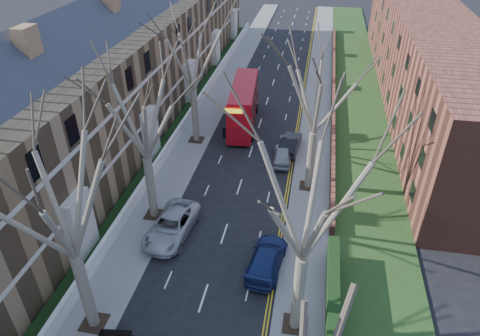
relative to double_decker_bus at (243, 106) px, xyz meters
The scene contains 16 objects.
pavement_left 8.13m from the double_decker_bus, 122.95° to the left, with size 3.00×102.00×0.12m, color slate.
pavement_right 10.37m from the double_decker_bus, 40.48° to the left, with size 3.00×102.00×0.12m, color slate.
terrace_left 12.47m from the double_decker_bus, behind, with size 9.70×78.00×13.60m.
flats_right 22.10m from the double_decker_bus, 28.90° to the left, with size 13.97×54.00×10.00m.
front_wall_left 6.28m from the double_decker_bus, 166.64° to the right, with size 0.30×78.00×1.00m.
grass_verge_right 14.03m from the double_decker_bus, 28.34° to the left, with size 6.00×102.00×0.06m.
tree_left_mid 27.71m from the double_decker_bus, 98.56° to the right, with size 10.50×10.50×14.71m.
tree_left_far 18.31m from the double_decker_bus, 103.62° to the right, with size 10.15×10.15×14.22m.
tree_left_dist 9.49m from the double_decker_bus, 132.05° to the right, with size 10.50×10.50×14.71m.
tree_right_mid 26.56m from the double_decker_bus, 73.08° to the right, with size 10.50×10.50×14.71m.
tree_right_far 14.62m from the double_decker_bus, 54.49° to the right, with size 10.15×10.15×14.22m.
double_decker_bus is the anchor object (origin of this frame).
car_left_far 18.29m from the double_decker_bus, 96.21° to the right, with size 2.67×5.80×1.61m, color #AEAEB4.
car_right_near 20.80m from the double_decker_bus, 75.49° to the right, with size 2.07×5.10×1.48m, color navy.
car_right_mid 8.39m from the double_decker_bus, 54.09° to the right, with size 1.68×4.17×1.42m, color #93959B.
car_right_far 7.20m from the double_decker_bus, 40.48° to the right, with size 1.64×4.70×1.55m, color black.
Camera 1 is at (5.49, -7.99, 21.04)m, focal length 32.00 mm.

